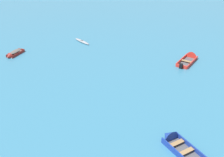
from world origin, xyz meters
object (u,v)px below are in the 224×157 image
(rowboat_deep_blue_midfield_left, at_px, (176,143))
(rowboat_red_far_back, at_px, (190,58))
(rowboat_maroon_far_left, at_px, (13,54))
(kayak_grey_back_row_left, at_px, (82,41))

(rowboat_deep_blue_midfield_left, bearing_deg, rowboat_red_far_back, 80.70)
(rowboat_deep_blue_midfield_left, bearing_deg, rowboat_maroon_far_left, 144.83)
(rowboat_deep_blue_midfield_left, distance_m, rowboat_red_far_back, 15.31)
(rowboat_maroon_far_left, height_order, rowboat_deep_blue_midfield_left, rowboat_deep_blue_midfield_left)
(rowboat_maroon_far_left, bearing_deg, rowboat_red_far_back, 5.38)
(rowboat_maroon_far_left, distance_m, rowboat_deep_blue_midfield_left, 22.78)
(kayak_grey_back_row_left, bearing_deg, rowboat_maroon_far_left, -142.39)
(rowboat_deep_blue_midfield_left, bearing_deg, kayak_grey_back_row_left, 121.48)
(rowboat_deep_blue_midfield_left, distance_m, kayak_grey_back_row_left, 21.88)
(rowboat_deep_blue_midfield_left, height_order, kayak_grey_back_row_left, rowboat_deep_blue_midfield_left)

